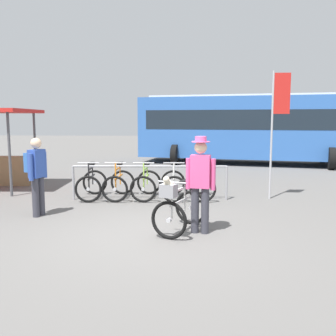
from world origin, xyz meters
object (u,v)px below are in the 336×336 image
(racked_bike_orange, at_px, (119,184))
(banner_flag, at_px, (278,111))
(racked_bike_teal, at_px, (201,184))
(pedestrian_with_backpack, at_px, (36,172))
(racked_bike_white, at_px, (173,184))
(racked_bike_lime, at_px, (146,184))
(person_with_featured_bike, at_px, (200,181))
(featured_bicycle, at_px, (178,206))
(racked_bike_black, at_px, (92,184))
(bus_distant, at_px, (251,125))

(racked_bike_orange, xyz_separation_m, banner_flag, (3.99, 0.12, 1.86))
(racked_bike_teal, xyz_separation_m, pedestrian_with_backpack, (-3.49, -1.92, 0.57))
(pedestrian_with_backpack, bearing_deg, racked_bike_white, 34.18)
(racked_bike_lime, distance_m, person_with_featured_bike, 3.23)
(racked_bike_teal, distance_m, banner_flag, 2.65)
(racked_bike_white, height_order, featured_bicycle, featured_bicycle)
(racked_bike_teal, height_order, banner_flag, banner_flag)
(racked_bike_black, xyz_separation_m, featured_bicycle, (2.27, -2.89, 0.12))
(racked_bike_teal, relative_size, pedestrian_with_backpack, 0.70)
(racked_bike_orange, height_order, racked_bike_lime, same)
(banner_flag, bearing_deg, person_with_featured_bike, -123.95)
(racked_bike_black, height_order, racked_bike_white, same)
(racked_bike_lime, xyz_separation_m, racked_bike_white, (0.70, 0.03, -0.00))
(racked_bike_orange, xyz_separation_m, racked_bike_white, (1.40, 0.06, 0.00))
(featured_bicycle, distance_m, banner_flag, 4.26)
(racked_bike_orange, xyz_separation_m, racked_bike_teal, (2.10, 0.08, 0.00))
(person_with_featured_bike, bearing_deg, banner_flag, 56.05)
(racked_bike_black, xyz_separation_m, pedestrian_with_backpack, (-0.69, -1.81, 0.57))
(racked_bike_black, bearing_deg, pedestrian_with_backpack, -110.92)
(racked_bike_black, xyz_separation_m, racked_bike_teal, (2.80, 0.11, 0.00))
(racked_bike_orange, relative_size, racked_bike_teal, 0.96)
(racked_bike_teal, relative_size, bus_distant, 0.11)
(racked_bike_white, relative_size, person_with_featured_bike, 0.65)
(featured_bicycle, xyz_separation_m, banner_flag, (2.42, 3.04, 1.74))
(person_with_featured_bike, bearing_deg, pedestrian_with_backpack, 162.58)
(pedestrian_with_backpack, bearing_deg, featured_bicycle, -20.06)
(racked_bike_black, distance_m, banner_flag, 5.05)
(racked_bike_black, bearing_deg, bus_distant, 55.51)
(bus_distant, bearing_deg, racked_bike_teal, -108.53)
(bus_distant, relative_size, banner_flag, 3.22)
(racked_bike_orange, xyz_separation_m, pedestrian_with_backpack, (-1.39, -1.84, 0.57))
(racked_bike_black, relative_size, racked_bike_teal, 1.01)
(banner_flag, bearing_deg, featured_bicycle, -128.48)
(racked_bike_teal, bearing_deg, banner_flag, 1.18)
(racked_bike_teal, bearing_deg, bus_distant, 71.47)
(pedestrian_with_backpack, bearing_deg, banner_flag, 20.04)
(pedestrian_with_backpack, height_order, bus_distant, bus_distant)
(racked_bike_black, distance_m, bus_distant, 9.62)
(pedestrian_with_backpack, bearing_deg, bus_distant, 57.80)
(racked_bike_black, distance_m, racked_bike_orange, 0.70)
(racked_bike_lime, bearing_deg, person_with_featured_bike, -66.64)
(person_with_featured_bike, height_order, pedestrian_with_backpack, person_with_featured_bike)
(racked_bike_black, height_order, pedestrian_with_backpack, pedestrian_with_backpack)
(bus_distant, bearing_deg, pedestrian_with_backpack, -122.20)
(person_with_featured_bike, relative_size, pedestrian_with_backpack, 1.05)
(racked_bike_orange, xyz_separation_m, person_with_featured_bike, (1.96, -2.89, 0.58))
(racked_bike_white, bearing_deg, racked_bike_orange, -177.70)
(featured_bicycle, height_order, person_with_featured_bike, person_with_featured_bike)
(racked_bike_white, bearing_deg, banner_flag, 1.48)
(racked_bike_teal, distance_m, featured_bicycle, 3.05)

